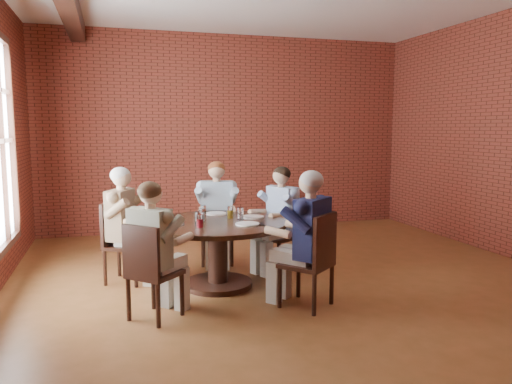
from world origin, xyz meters
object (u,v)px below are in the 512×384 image
object	(u,v)px
dining_table	(218,241)
diner_d	(154,251)
diner_a	(279,219)
chair_c	(119,239)
diner_b	(217,213)
diner_e	(306,239)
smartphone	(261,224)
chair_d	(149,269)
chair_e	(314,257)
diner_c	(126,225)
chair_b	(217,224)
chair_a	(284,230)

from	to	relation	value
dining_table	diner_d	xyz separation A→B (m)	(-0.76, -0.77, 0.12)
diner_a	chair_c	xyz separation A→B (m)	(-1.93, 0.10, -0.14)
diner_b	diner_d	xyz separation A→B (m)	(-0.96, -1.75, -0.02)
diner_a	diner_e	world-z (taller)	diner_e
smartphone	chair_d	bearing A→B (deg)	-143.42
chair_c	chair_e	distance (m)	2.34
chair_d	diner_c	bearing A→B (deg)	-38.05
diner_c	diner_d	distance (m)	1.26
diner_a	chair_b	xyz separation A→B (m)	(-0.66, 0.65, -0.14)
diner_a	dining_table	bearing A→B (deg)	-90.00
chair_d	diner_d	distance (m)	0.17
dining_table	diner_a	bearing A→B (deg)	25.34
diner_a	diner_c	distance (m)	1.86
smartphone	diner_a	bearing A→B (deg)	70.16
smartphone	diner_b	bearing A→B (deg)	113.11
dining_table	diner_a	xyz separation A→B (m)	(0.87, 0.41, 0.13)
diner_c	chair_b	bearing A→B (deg)	-38.03
diner_a	diner_e	bearing A→B (deg)	-32.00
diner_a	diner_e	distance (m)	1.29
chair_a	diner_a	xyz separation A→B (m)	(-0.07, -0.04, 0.15)
chair_a	diner_c	world-z (taller)	diner_c
chair_b	chair_e	world-z (taller)	chair_e
chair_d	diner_d	size ratio (longest dim) A/B	0.71
chair_c	chair_e	xyz separation A→B (m)	(1.84, -1.45, 0.01)
diner_a	smartphone	xyz separation A→B (m)	(-0.45, -0.70, 0.10)
diner_a	chair_b	distance (m)	0.94
diner_a	diner_c	world-z (taller)	diner_c
diner_a	diner_d	size ratio (longest dim) A/B	1.01
diner_a	smartphone	distance (m)	0.83
chair_a	diner_c	distance (m)	1.94
diner_b	chair_a	bearing A→B (deg)	-23.93
chair_a	diner_b	bearing A→B (deg)	-150.69
chair_c	diner_d	bearing A→B (deg)	-141.15
chair_e	chair_b	bearing A→B (deg)	-114.06
diner_b	diner_d	world-z (taller)	diner_b
diner_b	diner_e	world-z (taller)	diner_e
chair_c	diner_b	bearing A→B (deg)	-43.92
diner_a	diner_b	bearing A→B (deg)	-155.38
chair_b	diner_b	xyz separation A→B (m)	(-0.02, -0.09, 0.16)
chair_b	diner_d	xyz separation A→B (m)	(-0.98, -1.83, 0.14)
diner_c	chair_e	bearing A→B (deg)	-102.92
diner_a	diner_d	bearing A→B (deg)	-79.47
dining_table	smartphone	world-z (taller)	smartphone
chair_e	smartphone	world-z (taller)	chair_e
chair_e	diner_d	bearing A→B (deg)	-46.01
chair_a	chair_e	bearing A→B (deg)	-32.16
dining_table	diner_d	world-z (taller)	diner_d
diner_e	diner_a	bearing A→B (deg)	-136.50
chair_d	chair_e	distance (m)	1.60
chair_d	chair_e	size ratio (longest dim) A/B	0.96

